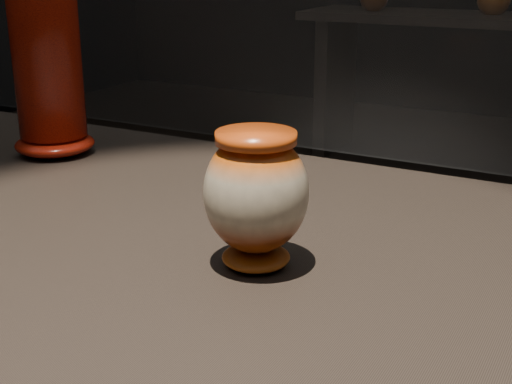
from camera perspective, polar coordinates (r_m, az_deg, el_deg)
main_vase at (r=0.81m, az=0.00°, el=-0.20°), size 0.14×0.14×0.16m
tall_vase at (r=1.32m, az=-16.57°, el=12.17°), size 0.17×0.17×0.45m
back_shelf at (r=4.39m, az=16.93°, el=9.99°), size 2.00×0.60×0.90m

